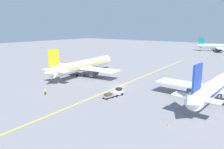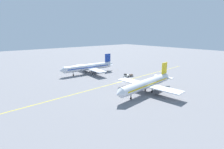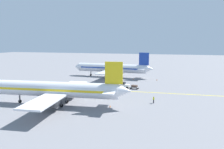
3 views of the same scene
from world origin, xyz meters
TOP-DOWN VIEW (x-y plane):
  - ground_plane at (0.00, 0.00)m, footprint 400.00×400.00m
  - apron_yellow_centreline at (0.00, 0.00)m, footprint 6.42×119.87m
  - airplane_at_gate at (-18.35, 3.64)m, footprint 28.38×35.55m
  - airplane_adjacent_stand at (25.43, 2.69)m, footprint 28.23×35.52m
  - baggage_tug_white at (4.70, -7.50)m, footprint 2.12×3.19m
  - baggage_cart_trailing at (4.21, -10.77)m, footprint 1.77×2.78m
  - ground_crew_worker at (-10.51, -18.21)m, footprint 0.49×0.39m
  - traffic_cone_near_nose at (-16.75, -8.88)m, footprint 0.32×0.32m
  - traffic_cone_mid_apron at (20.70, -7.33)m, footprint 0.32×0.32m
  - traffic_cone_by_wingtip at (21.95, -16.43)m, footprint 0.32×0.32m

SIDE VIEW (x-z plane):
  - ground_plane at x=0.00m, z-range 0.00..0.00m
  - apron_yellow_centreline at x=0.00m, z-range 0.00..0.01m
  - traffic_cone_near_nose at x=-16.75m, z-range 0.00..0.55m
  - traffic_cone_mid_apron at x=20.70m, z-range 0.00..0.55m
  - traffic_cone_by_wingtip at x=21.95m, z-range 0.00..0.55m
  - baggage_cart_trailing at x=4.21m, z-range 0.14..1.38m
  - baggage_tug_white at x=4.70m, z-range -0.15..1.96m
  - ground_crew_worker at x=-10.51m, z-range 0.07..1.75m
  - airplane_at_gate at x=-18.35m, z-range -1.59..9.01m
  - airplane_adjacent_stand at x=25.43m, z-range -1.59..9.01m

